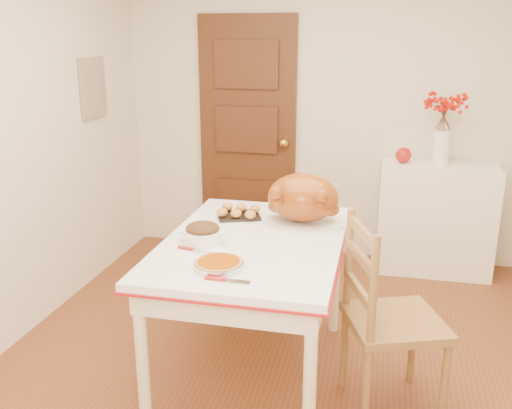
% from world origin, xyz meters
% --- Properties ---
extents(floor, '(3.50, 4.00, 0.00)m').
position_xyz_m(floor, '(0.00, 0.00, 0.00)').
color(floor, brown).
rests_on(floor, ground).
extents(wall_back, '(3.50, 0.00, 2.50)m').
position_xyz_m(wall_back, '(0.00, 2.00, 1.25)').
color(wall_back, beige).
rests_on(wall_back, ground).
extents(door_back, '(0.85, 0.06, 2.06)m').
position_xyz_m(door_back, '(-0.70, 1.97, 1.03)').
color(door_back, '#3B1B0D').
rests_on(door_back, ground).
extents(photo_board, '(0.03, 0.35, 0.45)m').
position_xyz_m(photo_board, '(-1.73, 1.20, 1.50)').
color(photo_board, tan).
rests_on(photo_board, ground).
extents(sideboard, '(0.90, 0.40, 0.90)m').
position_xyz_m(sideboard, '(0.92, 1.78, 0.45)').
color(sideboard, white).
rests_on(sideboard, floor).
extents(kitchen_table, '(0.96, 1.40, 0.84)m').
position_xyz_m(kitchen_table, '(-0.18, -0.01, 0.42)').
color(kitchen_table, white).
rests_on(kitchen_table, floor).
extents(chair_oak, '(0.59, 0.59, 1.04)m').
position_xyz_m(chair_oak, '(0.58, -0.13, 0.52)').
color(chair_oak, brown).
rests_on(chair_oak, floor).
extents(berry_vase, '(0.29, 0.29, 0.56)m').
position_xyz_m(berry_vase, '(0.91, 1.78, 1.19)').
color(berry_vase, white).
rests_on(berry_vase, sideboard).
extents(apple, '(0.13, 0.13, 0.13)m').
position_xyz_m(apple, '(0.63, 1.78, 0.97)').
color(apple, '#A11514').
rests_on(apple, sideboard).
extents(turkey_platter, '(0.58, 0.53, 0.30)m').
position_xyz_m(turkey_platter, '(0.04, 0.27, 0.99)').
color(turkey_platter, brown).
rests_on(turkey_platter, kitchen_table).
extents(pumpkin_pie, '(0.25, 0.25, 0.05)m').
position_xyz_m(pumpkin_pie, '(-0.25, -0.43, 0.86)').
color(pumpkin_pie, '#903F00').
rests_on(pumpkin_pie, kitchen_table).
extents(stuffing_dish, '(0.31, 0.27, 0.10)m').
position_xyz_m(stuffing_dish, '(-0.43, -0.12, 0.89)').
color(stuffing_dish, '#4B2D19').
rests_on(stuffing_dish, kitchen_table).
extents(rolls_tray, '(0.30, 0.27, 0.07)m').
position_xyz_m(rolls_tray, '(-0.36, 0.34, 0.87)').
color(rolls_tray, gold).
rests_on(rolls_tray, kitchen_table).
extents(pie_server, '(0.21, 0.06, 0.01)m').
position_xyz_m(pie_server, '(-0.17, -0.56, 0.84)').
color(pie_server, silver).
rests_on(pie_server, kitchen_table).
extents(carving_knife, '(0.25, 0.11, 0.01)m').
position_xyz_m(carving_knife, '(-0.41, -0.26, 0.84)').
color(carving_knife, silver).
rests_on(carving_knife, kitchen_table).
extents(drinking_glass, '(0.07, 0.07, 0.10)m').
position_xyz_m(drinking_glass, '(-0.16, 0.58, 0.89)').
color(drinking_glass, white).
rests_on(drinking_glass, kitchen_table).
extents(shaker_pair, '(0.09, 0.05, 0.08)m').
position_xyz_m(shaker_pair, '(0.15, 0.49, 0.88)').
color(shaker_pair, white).
rests_on(shaker_pair, kitchen_table).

